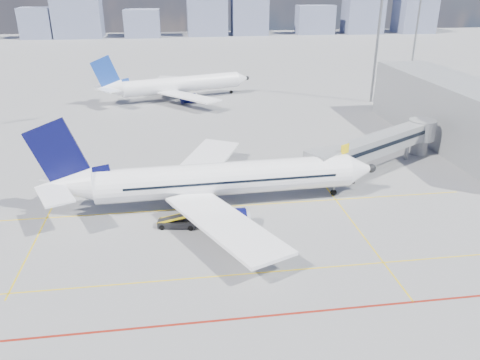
# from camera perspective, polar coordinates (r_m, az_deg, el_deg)

# --- Properties ---
(ground) EXTENTS (420.00, 420.00, 0.00)m
(ground) POSITION_cam_1_polar(r_m,az_deg,el_deg) (48.69, -1.18, -7.46)
(ground) COLOR gray
(ground) RESTS_ON ground
(apron_markings) EXTENTS (90.00, 35.12, 0.01)m
(apron_markings) POSITION_cam_1_polar(r_m,az_deg,el_deg) (45.33, -1.30, -10.01)
(apron_markings) COLOR #DCB80B
(apron_markings) RESTS_ON ground
(jet_bridge) EXTENTS (23.55, 15.78, 6.30)m
(jet_bridge) POSITION_cam_1_polar(r_m,az_deg,el_deg) (68.35, 16.98, 4.24)
(jet_bridge) COLOR gray
(jet_bridge) RESTS_ON ground
(terminal_block) EXTENTS (10.00, 42.00, 10.00)m
(terminal_block) POSITION_cam_1_polar(r_m,az_deg,el_deg) (83.49, 24.93, 7.35)
(terminal_block) COLOR gray
(terminal_block) RESTS_ON ground
(floodlight_mast_ne) EXTENTS (3.20, 0.61, 25.45)m
(floodlight_mast_ne) POSITION_cam_1_polar(r_m,az_deg,el_deg) (106.25, 16.46, 16.30)
(floodlight_mast_ne) COLOR slate
(floodlight_mast_ne) RESTS_ON ground
(floodlight_mast_far) EXTENTS (3.20, 0.61, 25.45)m
(floodlight_mast_far) POSITION_cam_1_polar(r_m,az_deg,el_deg) (149.39, 20.85, 17.55)
(floodlight_mast_far) COLOR slate
(floodlight_mast_far) RESTS_ON ground
(distant_skyline) EXTENTS (246.24, 15.46, 29.60)m
(distant_skyline) POSITION_cam_1_polar(r_m,az_deg,el_deg) (232.29, -5.35, 19.77)
(distant_skyline) COLOR slate
(distant_skyline) RESTS_ON ground
(main_aircraft) EXTENTS (40.41, 35.20, 11.78)m
(main_aircraft) POSITION_cam_1_polar(r_m,az_deg,el_deg) (54.88, -3.48, -0.01)
(main_aircraft) COLOR white
(main_aircraft) RESTS_ON ground
(second_aircraft) EXTENTS (35.14, 29.99, 10.69)m
(second_aircraft) POSITION_cam_1_polar(r_m,az_deg,el_deg) (106.76, -7.89, 11.38)
(second_aircraft) COLOR white
(second_aircraft) RESTS_ON ground
(baggage_tug) EXTENTS (2.50, 1.55, 1.71)m
(baggage_tug) POSITION_cam_1_polar(r_m,az_deg,el_deg) (47.58, 0.45, -7.10)
(baggage_tug) COLOR white
(baggage_tug) RESTS_ON ground
(cargo_dolly) EXTENTS (3.64, 2.56, 1.83)m
(cargo_dolly) POSITION_cam_1_polar(r_m,az_deg,el_deg) (46.43, 1.00, -7.68)
(cargo_dolly) COLOR black
(cargo_dolly) RESTS_ON ground
(belt_loader) EXTENTS (5.95, 2.38, 2.38)m
(belt_loader) POSITION_cam_1_polar(r_m,az_deg,el_deg) (51.40, -7.52, -5.10)
(belt_loader) COLOR black
(belt_loader) RESTS_ON ground
(ramp_worker) EXTENTS (0.75, 0.78, 1.79)m
(ramp_worker) POSITION_cam_1_polar(r_m,az_deg,el_deg) (45.94, 4.17, -8.27)
(ramp_worker) COLOR #D5E117
(ramp_worker) RESTS_ON ground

